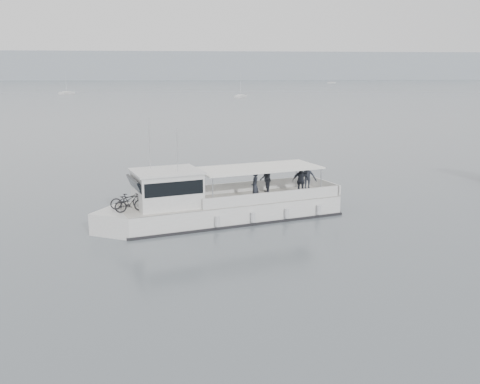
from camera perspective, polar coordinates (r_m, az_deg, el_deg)
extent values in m
plane|color=#535D62|center=(27.62, -7.95, -4.97)|extent=(1400.00, 1400.00, 0.00)
cube|color=#939EA8|center=(586.34, -6.47, 13.19)|extent=(1400.00, 90.00, 28.00)
cube|color=white|center=(30.81, -0.93, -2.07)|extent=(13.04, 6.94, 1.37)
cube|color=white|center=(29.08, -12.50, -3.28)|extent=(3.27, 3.27, 1.37)
cube|color=beige|center=(30.64, -0.93, -0.83)|extent=(13.04, 6.94, 0.06)
cube|color=black|center=(30.92, -0.92, -2.82)|extent=(13.28, 7.12, 0.19)
cube|color=white|center=(32.75, 1.04, 0.62)|extent=(8.06, 2.58, 0.63)
cube|color=white|center=(29.91, 3.61, -0.57)|extent=(8.06, 2.58, 0.63)
cube|color=white|center=(33.40, 9.03, 0.70)|extent=(1.09, 3.24, 0.63)
cube|color=white|center=(29.23, -7.80, 0.29)|extent=(4.05, 3.70, 1.89)
cube|color=black|center=(28.82, -10.93, 0.31)|extent=(1.34, 2.68, 1.22)
cube|color=black|center=(29.17, -7.82, 0.89)|extent=(3.86, 3.68, 0.74)
cube|color=white|center=(29.04, -7.86, 2.21)|extent=(4.31, 3.97, 0.11)
cube|color=white|center=(30.95, 1.94, 2.58)|extent=(7.76, 5.12, 0.08)
cylinder|color=silver|center=(28.51, -2.93, -0.09)|extent=(0.08, 0.08, 1.73)
cylinder|color=silver|center=(31.22, -4.82, 1.01)|extent=(0.08, 0.08, 1.73)
cylinder|color=silver|center=(31.44, 8.63, 0.99)|extent=(0.08, 0.08, 1.73)
cylinder|color=silver|center=(33.92, 6.01, 1.92)|extent=(0.08, 0.08, 1.73)
cylinder|color=silver|center=(29.57, -9.62, 5.02)|extent=(0.04, 0.04, 2.73)
cylinder|color=silver|center=(28.26, -6.71, 4.33)|extent=(0.04, 0.04, 2.31)
cylinder|color=silver|center=(28.58, -2.43, -3.15)|extent=(0.32, 0.32, 0.53)
cylinder|color=silver|center=(29.36, 1.40, -2.71)|extent=(0.32, 0.32, 0.53)
cylinder|color=silver|center=(30.27, 5.02, -2.28)|extent=(0.32, 0.32, 0.53)
cylinder|color=silver|center=(31.30, 8.41, -1.87)|extent=(0.32, 0.32, 0.53)
imported|color=black|center=(29.27, -11.96, -0.81)|extent=(1.91, 1.13, 0.95)
imported|color=black|center=(28.46, -11.62, -1.12)|extent=(1.73, 0.94, 1.00)
imported|color=#252831|center=(30.01, 1.61, 0.60)|extent=(0.43, 0.65, 1.77)
imported|color=#252831|center=(32.12, 2.72, 1.40)|extent=(0.82, 0.97, 1.77)
imported|color=#252831|center=(31.71, 6.54, 1.18)|extent=(1.12, 0.80, 1.77)
imported|color=#252831|center=(33.13, 7.21, 1.66)|extent=(1.23, 0.82, 1.77)
cube|color=white|center=(181.87, 0.07, 10.18)|extent=(4.77, 6.97, 0.75)
cube|color=white|center=(181.85, 0.07, 10.28)|extent=(2.69, 2.91, 0.45)
cylinder|color=silver|center=(181.73, 0.07, 11.44)|extent=(0.08, 0.08, 7.36)
cube|color=white|center=(411.46, 9.73, 11.42)|extent=(5.95, 4.77, 0.75)
cube|color=white|center=(411.45, 9.73, 11.46)|extent=(2.62, 2.50, 0.45)
cube|color=white|center=(221.72, -18.01, 10.03)|extent=(5.09, 7.54, 0.75)
cube|color=white|center=(221.71, -18.02, 10.11)|extent=(2.89, 3.14, 0.45)
cylinder|color=silver|center=(221.61, -18.09, 11.13)|extent=(0.08, 0.08, 7.95)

